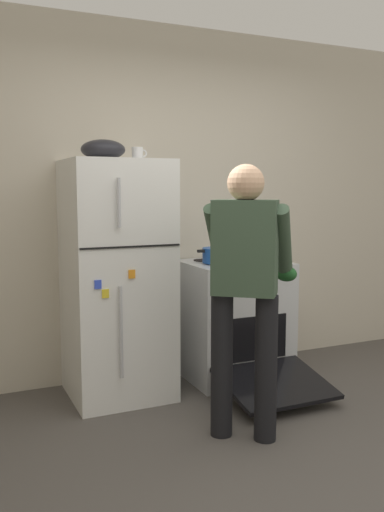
{
  "coord_description": "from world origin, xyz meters",
  "views": [
    {
      "loc": [
        -1.6,
        -2.12,
        1.46
      ],
      "look_at": [
        -0.06,
        1.32,
        1.0
      ],
      "focal_mm": 38.62,
      "sensor_mm": 36.0,
      "label": 1
    }
  ],
  "objects_px": {
    "person_cook": "(246,277)",
    "pepper_mill": "(255,244)",
    "stove_range": "(235,321)",
    "refrigerator": "(117,280)",
    "red_pot": "(218,255)",
    "mixing_bowl": "(103,150)",
    "coffee_mug": "(138,154)"
  },
  "relations": [
    {
      "from": "refrigerator",
      "to": "red_pot",
      "type": "bearing_deg",
      "value": -3.68
    },
    {
      "from": "person_cook",
      "to": "pepper_mill",
      "type": "bearing_deg",
      "value": 57.19
    },
    {
      "from": "person_cook",
      "to": "coffee_mug",
      "type": "distance_m",
      "value": 1.29
    },
    {
      "from": "mixing_bowl",
      "to": "stove_range",
      "type": "bearing_deg",
      "value": -1.0
    },
    {
      "from": "coffee_mug",
      "to": "red_pot",
      "type": "bearing_deg",
      "value": -9.6
    },
    {
      "from": "refrigerator",
      "to": "person_cook",
      "type": "height_order",
      "value": "refrigerator"
    },
    {
      "from": "refrigerator",
      "to": "mixing_bowl",
      "type": "height_order",
      "value": "mixing_bowl"
    },
    {
      "from": "stove_range",
      "to": "red_pot",
      "type": "xyz_separation_m",
      "value": [
        -0.16,
        -0.03,
        0.52
      ]
    },
    {
      "from": "pepper_mill",
      "to": "person_cook",
      "type": "bearing_deg",
      "value": -122.81
    },
    {
      "from": "person_cook",
      "to": "coffee_mug",
      "type": "bearing_deg",
      "value": 107.11
    },
    {
      "from": "coffee_mug",
      "to": "mixing_bowl",
      "type": "xyz_separation_m",
      "value": [
        -0.26,
        -0.05,
        0.02
      ]
    },
    {
      "from": "refrigerator",
      "to": "person_cook",
      "type": "relative_size",
      "value": 1.04
    },
    {
      "from": "person_cook",
      "to": "red_pot",
      "type": "distance_m",
      "value": 0.95
    },
    {
      "from": "red_pot",
      "to": "mixing_bowl",
      "type": "bearing_deg",
      "value": 176.65
    },
    {
      "from": "refrigerator",
      "to": "stove_range",
      "type": "relative_size",
      "value": 1.37
    },
    {
      "from": "stove_range",
      "to": "mixing_bowl",
      "type": "relative_size",
      "value": 4.05
    },
    {
      "from": "stove_range",
      "to": "refrigerator",
      "type": "bearing_deg",
      "value": 178.93
    },
    {
      "from": "refrigerator",
      "to": "stove_range",
      "type": "xyz_separation_m",
      "value": [
        0.93,
        -0.02,
        -0.38
      ]
    },
    {
      "from": "refrigerator",
      "to": "red_pot",
      "type": "height_order",
      "value": "refrigerator"
    },
    {
      "from": "pepper_mill",
      "to": "red_pot",
      "type": "bearing_deg",
      "value": -151.48
    },
    {
      "from": "refrigerator",
      "to": "mixing_bowl",
      "type": "bearing_deg",
      "value": 179.78
    },
    {
      "from": "stove_range",
      "to": "person_cook",
      "type": "xyz_separation_m",
      "value": [
        -0.44,
        -0.93,
        0.51
      ]
    },
    {
      "from": "stove_range",
      "to": "pepper_mill",
      "type": "distance_m",
      "value": 0.68
    },
    {
      "from": "refrigerator",
      "to": "stove_range",
      "type": "distance_m",
      "value": 1.01
    },
    {
      "from": "stove_range",
      "to": "coffee_mug",
      "type": "distance_m",
      "value": 1.47
    },
    {
      "from": "stove_range",
      "to": "red_pot",
      "type": "relative_size",
      "value": 3.57
    },
    {
      "from": "coffee_mug",
      "to": "mixing_bowl",
      "type": "relative_size",
      "value": 0.37
    },
    {
      "from": "refrigerator",
      "to": "pepper_mill",
      "type": "bearing_deg",
      "value": 9.22
    },
    {
      "from": "coffee_mug",
      "to": "mixing_bowl",
      "type": "bearing_deg",
      "value": -169.22
    },
    {
      "from": "person_cook",
      "to": "red_pot",
      "type": "height_order",
      "value": "person_cook"
    },
    {
      "from": "red_pot",
      "to": "mixing_bowl",
      "type": "xyz_separation_m",
      "value": [
        -0.85,
        0.05,
        0.76
      ]
    },
    {
      "from": "person_cook",
      "to": "coffee_mug",
      "type": "xyz_separation_m",
      "value": [
        -0.31,
        1.0,
        0.75
      ]
    }
  ]
}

